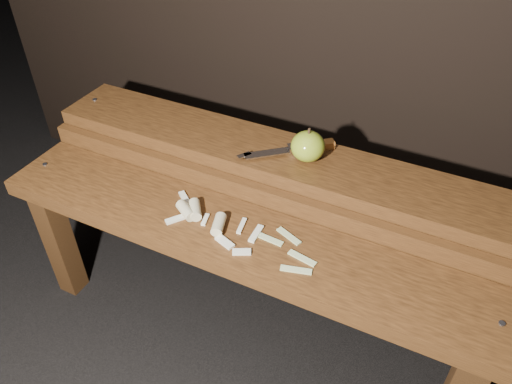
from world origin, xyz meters
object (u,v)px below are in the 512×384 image
at_px(bench_front_tier, 233,254).
at_px(apple, 308,146).
at_px(knife, 302,148).
at_px(bench_rear_tier, 274,179).

bearing_deg(bench_front_tier, apple, 70.74).
relative_size(bench_front_tier, apple, 14.24).
xyz_separation_m(bench_front_tier, knife, (0.06, 0.25, 0.16)).
xyz_separation_m(bench_rear_tier, apple, (0.08, 0.00, 0.12)).
bearing_deg(apple, bench_front_tier, -109.26).
distance_m(bench_rear_tier, knife, 0.12).
distance_m(bench_front_tier, apple, 0.31).
bearing_deg(apple, bench_rear_tier, -176.94).
bearing_deg(apple, knife, 133.17).
relative_size(bench_rear_tier, apple, 14.24).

